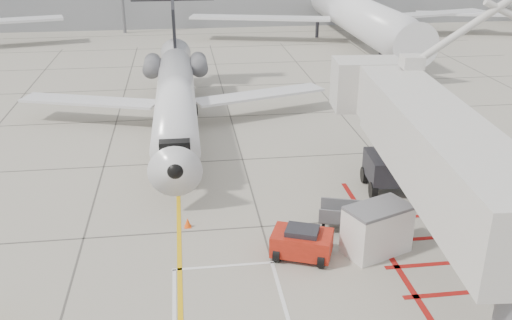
{
  "coord_description": "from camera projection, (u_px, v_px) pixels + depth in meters",
  "views": [
    {
      "loc": [
        -3.29,
        -18.72,
        13.1
      ],
      "look_at": [
        0.0,
        6.0,
        2.5
      ],
      "focal_mm": 40.0,
      "sensor_mm": 36.0,
      "label": 1
    }
  ],
  "objects": [
    {
      "name": "ground_plane",
      "position": [
        276.0,
        276.0,
        22.6
      ],
      "size": [
        260.0,
        260.0,
        0.0
      ],
      "primitive_type": "plane",
      "color": "gray",
      "rests_on": "ground"
    },
    {
      "name": "regional_jet",
      "position": [
        174.0,
        85.0,
        35.1
      ],
      "size": [
        22.13,
        27.84,
        7.27
      ],
      "primitive_type": null,
      "rotation": [
        0.0,
        0.0,
        -0.0
      ],
      "color": "silver",
      "rests_on": "ground_plane"
    },
    {
      "name": "jet_bridge",
      "position": [
        440.0,
        168.0,
        22.43
      ],
      "size": [
        11.22,
        20.95,
        8.09
      ],
      "primitive_type": null,
      "rotation": [
        0.0,
        0.0,
        -0.08
      ],
      "color": "beige",
      "rests_on": "ground_plane"
    },
    {
      "name": "pushback_tug",
      "position": [
        302.0,
        242.0,
        23.66
      ],
      "size": [
        2.85,
        2.33,
        1.43
      ],
      "primitive_type": null,
      "rotation": [
        0.0,
        0.0,
        -0.38
      ],
      "color": "#AE1F10",
      "rests_on": "ground_plane"
    },
    {
      "name": "baggage_cart",
      "position": [
        342.0,
        217.0,
        25.76
      ],
      "size": [
        2.37,
        1.88,
        1.3
      ],
      "primitive_type": null,
      "rotation": [
        0.0,
        0.0,
        -0.31
      ],
      "color": "#535357",
      "rests_on": "ground_plane"
    },
    {
      "name": "ground_power_unit",
      "position": [
        377.0,
        229.0,
        23.91
      ],
      "size": [
        3.08,
        2.47,
        2.13
      ],
      "primitive_type": null,
      "rotation": [
        0.0,
        0.0,
        0.39
      ],
      "color": "silver",
      "rests_on": "ground_plane"
    },
    {
      "name": "cone_nose",
      "position": [
        188.0,
        223.0,
        26.14
      ],
      "size": [
        0.33,
        0.33,
        0.46
      ],
      "primitive_type": "cone",
      "color": "#FF4E0D",
      "rests_on": "ground_plane"
    },
    {
      "name": "cone_side",
      "position": [
        328.0,
        210.0,
        27.23
      ],
      "size": [
        0.34,
        0.34,
        0.47
      ],
      "primitive_type": "cone",
      "color": "#E93D0C",
      "rests_on": "ground_plane"
    }
  ]
}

